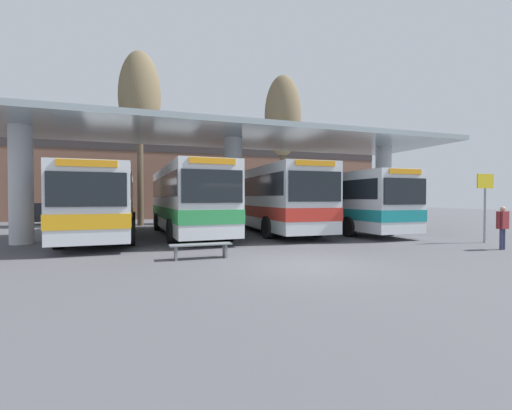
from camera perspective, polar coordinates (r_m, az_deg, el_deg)
ground_plane at (r=9.86m, az=8.06°, el=-9.82°), size 100.00×100.00×0.00m
townhouse_backdrop at (r=32.32m, az=-11.08°, el=5.93°), size 40.00×0.58×7.84m
station_canopy at (r=17.04m, az=-3.80°, el=9.54°), size 22.88×6.72×5.06m
transit_bus_left_bay at (r=17.88m, az=-24.05°, el=0.69°), size 2.91×11.65×3.12m
transit_bus_center_bay at (r=17.83m, az=-11.41°, el=1.15°), size 3.06×10.87×3.37m
transit_bus_right_bay at (r=19.58m, az=1.91°, el=1.28°), size 3.06×11.99×3.43m
transit_bus_far_right_bay at (r=20.95m, az=12.07°, el=0.83°), size 2.69×12.45×3.15m
waiting_bench_near_pillar at (r=10.78m, az=-9.17°, el=-6.99°), size 1.91×0.44×0.46m
info_sign_platform at (r=17.24m, az=33.87°, el=1.58°), size 0.90×0.09×2.89m
pedestrian_waiting at (r=15.31m, az=35.84°, el=-2.49°), size 0.58×0.28×1.57m
poplar_tree_behind_left at (r=25.43m, az=-18.81°, el=16.49°), size 2.76×2.76×11.79m
poplar_tree_behind_right at (r=26.69m, az=4.50°, el=14.35°), size 2.76×2.76×11.12m
parked_car_street at (r=28.23m, az=-28.12°, el=-0.68°), size 4.69×2.10×2.12m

